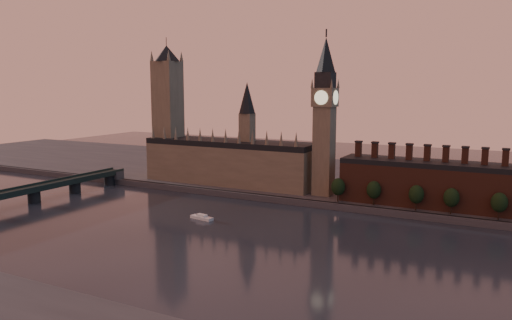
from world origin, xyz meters
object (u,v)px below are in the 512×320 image
at_px(victoria_tower, 168,107).
at_px(westminster_bridge, 6,197).
at_px(river_boat, 202,217).
at_px(big_ben, 325,115).

bearing_deg(victoria_tower, westminster_bridge, -106.56).
xyz_separation_m(westminster_bridge, river_boat, (120.10, 35.57, -6.33)).
relative_size(westminster_bridge, river_boat, 13.40).
distance_m(big_ben, westminster_bridge, 205.83).
bearing_deg(river_boat, victoria_tower, 145.41).
bearing_deg(big_ben, victoria_tower, 177.80).
relative_size(big_ben, river_boat, 7.17).
xyz_separation_m(big_ben, westminster_bridge, (-165.00, -112.70, -49.39)).
height_order(victoria_tower, big_ben, victoria_tower).
height_order(victoria_tower, westminster_bridge, victoria_tower).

